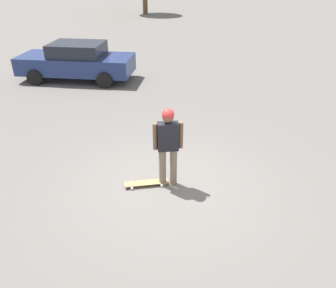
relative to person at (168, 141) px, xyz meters
The scene contains 4 objects.
ground_plane 1.06m from the person, ahead, with size 220.00×220.00×0.00m, color slate.
person is the anchor object (origin of this frame).
skateboard 1.10m from the person, 128.11° to the right, with size 0.69×0.89×0.08m.
car_parked_near 8.17m from the person, 163.37° to the left, with size 4.59×4.20×1.48m.
Camera 1 is at (4.22, -3.99, 4.24)m, focal length 35.00 mm.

